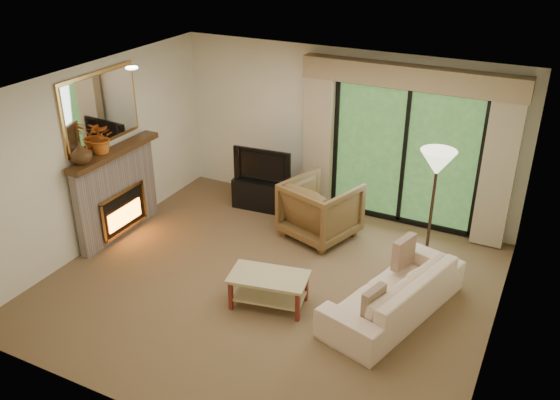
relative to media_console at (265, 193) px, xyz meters
The scene contains 22 objects.
floor 2.26m from the media_console, 60.35° to the right, with size 5.50×5.50×0.00m, color brown.
ceiling 3.25m from the media_console, 60.35° to the right, with size 5.50×5.50×0.00m, color silver.
wall_back 1.63m from the media_console, 26.36° to the left, with size 5.00×5.00×0.00m, color beige.
wall_front 4.71m from the media_console, 75.99° to the right, with size 5.00×5.00×0.00m, color beige.
wall_left 2.76m from the media_console, 130.06° to the right, with size 5.00×5.00×0.00m, color beige.
wall_right 4.45m from the media_console, 26.80° to the right, with size 5.00×5.00×0.00m, color beige.
fireplace 2.36m from the media_console, 130.98° to the right, with size 0.24×1.70×1.37m, color slate, non-canonical shape.
mirror 2.92m from the media_console, 132.52° to the right, with size 0.07×1.45×1.02m, color tan, non-canonical shape.
sliding_door 2.33m from the media_console, 13.33° to the left, with size 2.26×0.10×2.16m, color black, non-canonical shape.
curtain_left 1.28m from the media_console, 27.16° to the left, with size 0.45×0.18×2.35m, color tan.
curtain_right 3.61m from the media_console, ahead, with size 0.45×0.18×2.35m, color tan.
cornice 2.99m from the media_console, 11.00° to the left, with size 3.20×0.24×0.32m, color #9A7E58.
media_console is the anchor object (origin of this frame).
tv 0.52m from the media_console, 90.00° to the right, with size 0.97×0.13×0.56m, color black.
armchair 1.29m from the media_console, 21.49° to the right, with size 0.94×0.97×0.88m, color brown.
sofa 3.26m from the media_console, 33.65° to the right, with size 2.06×0.80×0.60m, color beige.
pillow_near 3.58m from the media_console, 42.20° to the right, with size 0.09×0.36×0.36m, color brown.
pillow_far 2.93m from the media_console, 24.67° to the right, with size 0.11×0.40×0.40m, color brown.
coffee_table 2.69m from the media_console, 60.90° to the right, with size 0.95×0.52×0.43m, color tan, non-canonical shape.
floor_lamp 2.95m from the media_console, 12.62° to the right, with size 0.46×0.46×1.72m, color beige, non-canonical shape.
vase 3.05m from the media_console, 122.73° to the right, with size 0.28×0.28×0.30m, color #402813.
branches 2.79m from the media_console, 127.87° to the right, with size 0.41×0.36×0.46m, color #C25C1A.
Camera 1 is at (3.03, -5.72, 4.43)m, focal length 38.00 mm.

